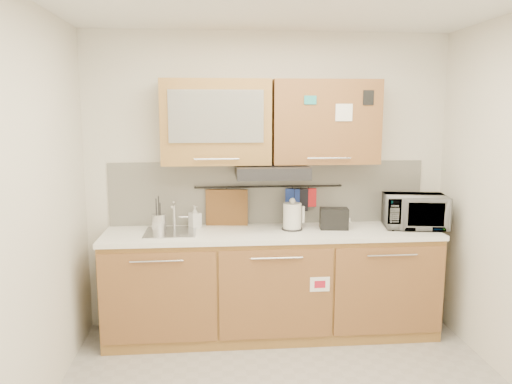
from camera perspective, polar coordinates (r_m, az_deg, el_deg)
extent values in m
plane|color=silver|center=(4.46, 1.40, 1.22)|extent=(3.20, 0.00, 3.20)
plane|color=silver|center=(3.15, -25.46, -3.06)|extent=(0.00, 3.00, 3.00)
cube|color=#B17D3E|center=(4.38, 1.80, -10.55)|extent=(2.80, 0.60, 0.88)
cube|color=black|center=(4.52, 1.77, -15.21)|extent=(2.80, 0.54, 0.10)
cube|color=#915F33|center=(4.07, -11.11, -11.84)|extent=(0.91, 0.02, 0.74)
cylinder|color=silver|center=(3.95, -11.29, -7.77)|extent=(0.41, 0.01, 0.01)
cube|color=#915F33|center=(4.08, 2.33, -11.64)|extent=(0.91, 0.02, 0.74)
cylinder|color=silver|center=(3.95, 2.40, -7.56)|extent=(0.41, 0.01, 0.01)
cube|color=#915F33|center=(4.29, 15.02, -10.87)|extent=(0.91, 0.02, 0.74)
cylinder|color=silver|center=(4.17, 15.32, -6.98)|extent=(0.41, 0.01, 0.01)
cube|color=white|center=(4.23, 1.84, -4.73)|extent=(2.82, 0.62, 0.04)
cube|color=silver|center=(4.46, 1.41, -0.07)|extent=(2.80, 0.02, 0.56)
cube|color=#B17D3E|center=(4.21, -4.59, 7.96)|extent=(0.90, 0.35, 0.70)
cube|color=silver|center=(4.03, -4.58, 8.61)|extent=(0.76, 0.02, 0.42)
cube|color=#915F33|center=(4.32, 7.82, 7.94)|extent=(0.90, 0.35, 0.70)
cube|color=white|center=(4.17, 10.03, 8.94)|extent=(0.14, 0.00, 0.14)
cube|color=black|center=(4.20, 1.78, 2.37)|extent=(0.60, 0.46, 0.10)
cube|color=silver|center=(4.23, -9.73, -4.68)|extent=(0.42, 0.40, 0.03)
cylinder|color=silver|center=(4.35, -9.34, -2.58)|extent=(0.03, 0.03, 0.24)
cylinder|color=silver|center=(4.25, -9.46, -1.48)|extent=(0.02, 0.18, 0.02)
cylinder|color=black|center=(4.42, 1.47, 0.62)|extent=(1.30, 0.02, 0.02)
cylinder|color=silver|center=(4.26, -11.03, -3.50)|extent=(0.12, 0.12, 0.15)
cylinder|color=black|center=(4.26, -11.31, -2.61)|extent=(0.01, 0.01, 0.28)
cylinder|color=black|center=(4.23, -10.86, -2.87)|extent=(0.01, 0.01, 0.25)
cylinder|color=black|center=(4.26, -11.03, -2.45)|extent=(0.01, 0.01, 0.30)
cylinder|color=black|center=(4.23, -11.27, -3.09)|extent=(0.01, 0.01, 0.22)
cylinder|color=silver|center=(4.26, 4.15, -2.81)|extent=(0.19, 0.19, 0.23)
sphere|color=silver|center=(4.24, 4.18, -1.02)|extent=(0.05, 0.05, 0.05)
cube|color=silver|center=(4.30, 5.36, -2.57)|extent=(0.03, 0.04, 0.15)
cylinder|color=black|center=(4.29, 4.14, -4.20)|extent=(0.18, 0.18, 0.01)
cube|color=black|center=(4.33, 8.90, -3.02)|extent=(0.25, 0.17, 0.18)
cube|color=black|center=(4.31, 8.36, -1.95)|extent=(0.08, 0.11, 0.01)
cube|color=black|center=(4.32, 9.49, -1.95)|extent=(0.08, 0.11, 0.01)
imported|color=#999999|center=(4.53, 17.70, -2.12)|extent=(0.57, 0.43, 0.29)
imported|color=#999999|center=(4.36, -6.99, -2.81)|extent=(0.12, 0.12, 0.19)
cube|color=brown|center=(4.42, -3.35, -2.66)|extent=(0.37, 0.07, 0.46)
cube|color=navy|center=(4.45, 4.20, -0.98)|extent=(0.13, 0.06, 0.21)
cube|color=black|center=(4.46, 5.14, -0.89)|extent=(0.13, 0.04, 0.20)
cube|color=red|center=(4.47, 6.06, -0.64)|extent=(0.13, 0.03, 0.16)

